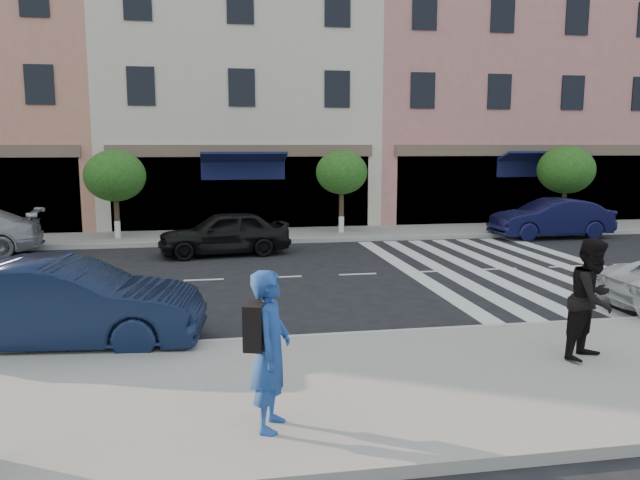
{
  "coord_description": "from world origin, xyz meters",
  "views": [
    {
      "loc": [
        -1.79,
        -11.69,
        3.4
      ],
      "look_at": [
        0.47,
        1.08,
        1.4
      ],
      "focal_mm": 35.0,
      "sensor_mm": 36.0,
      "label": 1
    }
  ],
  "objects_px": {
    "walker": "(592,299)",
    "car_far_mid": "(224,233)",
    "car_far_right": "(551,218)",
    "car_near_mid": "(62,304)",
    "photographer": "(271,350)"
  },
  "relations": [
    {
      "from": "walker",
      "to": "car_far_mid",
      "type": "xyz_separation_m",
      "value": [
        -5.26,
        10.97,
        -0.4
      ]
    },
    {
      "from": "car_far_mid",
      "to": "car_far_right",
      "type": "relative_size",
      "value": 0.92
    },
    {
      "from": "car_near_mid",
      "to": "car_far_right",
      "type": "xyz_separation_m",
      "value": [
        14.74,
        10.1,
        -0.04
      ]
    },
    {
      "from": "photographer",
      "to": "car_near_mid",
      "type": "height_order",
      "value": "photographer"
    },
    {
      "from": "photographer",
      "to": "car_far_mid",
      "type": "distance_m",
      "value": 12.49
    },
    {
      "from": "walker",
      "to": "car_far_mid",
      "type": "relative_size",
      "value": 0.46
    },
    {
      "from": "photographer",
      "to": "car_far_right",
      "type": "xyz_separation_m",
      "value": [
        11.63,
        13.99,
        -0.36
      ]
    },
    {
      "from": "car_near_mid",
      "to": "car_far_mid",
      "type": "xyz_separation_m",
      "value": [
        2.88,
        8.6,
        -0.07
      ]
    },
    {
      "from": "car_near_mid",
      "to": "car_far_right",
      "type": "height_order",
      "value": "car_near_mid"
    },
    {
      "from": "photographer",
      "to": "car_near_mid",
      "type": "xyz_separation_m",
      "value": [
        -3.11,
        3.89,
        -0.32
      ]
    },
    {
      "from": "photographer",
      "to": "car_near_mid",
      "type": "distance_m",
      "value": 4.99
    },
    {
      "from": "car_far_right",
      "to": "photographer",
      "type": "bearing_deg",
      "value": -40.16
    },
    {
      "from": "car_near_mid",
      "to": "car_far_mid",
      "type": "relative_size",
      "value": 1.15
    },
    {
      "from": "car_far_mid",
      "to": "car_near_mid",
      "type": "bearing_deg",
      "value": -25.79
    },
    {
      "from": "photographer",
      "to": "walker",
      "type": "distance_m",
      "value": 5.26
    }
  ]
}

